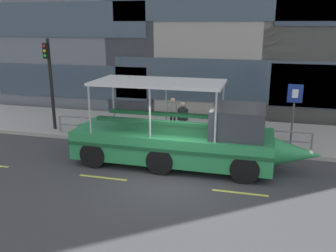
{
  "coord_description": "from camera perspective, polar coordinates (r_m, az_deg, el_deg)",
  "views": [
    {
      "loc": [
        2.83,
        -11.63,
        5.32
      ],
      "look_at": [
        -0.7,
        2.0,
        1.3
      ],
      "focal_mm": 38.91,
      "sensor_mm": 36.0,
      "label": 1
    }
  ],
  "objects": [
    {
      "name": "lane_centreline",
      "position": [
        12.51,
        0.04,
        -9.2
      ],
      "size": [
        25.8,
        0.12,
        0.01
      ],
      "color": "#DBD64C",
      "rests_on": "ground_plane"
    },
    {
      "name": "pedestrian_mid_right",
      "position": [
        17.44,
        0.77,
        2.28
      ],
      "size": [
        0.49,
        0.23,
        1.69
      ],
      "color": "#1E2338",
      "rests_on": "sidewalk"
    },
    {
      "name": "duck_tour_boat",
      "position": [
        13.9,
        2.88,
        -2.0
      ],
      "size": [
        9.37,
        2.61,
        3.21
      ],
      "color": "#2D9351",
      "rests_on": "ground_plane"
    },
    {
      "name": "parking_sign",
      "position": [
        16.01,
        19.13,
        3.13
      ],
      "size": [
        0.6,
        0.12,
        2.7
      ],
      "color": "#4C4F54",
      "rests_on": "sidewalk"
    },
    {
      "name": "curb_edge",
      "position": [
        15.89,
        3.44,
        -3.3
      ],
      "size": [
        32.0,
        0.18,
        0.18
      ],
      "primitive_type": "cube",
      "color": "#B2ADA3",
      "rests_on": "ground_plane"
    },
    {
      "name": "pedestrian_mid_left",
      "position": [
        16.57,
        2.33,
        1.52
      ],
      "size": [
        0.49,
        0.23,
        1.68
      ],
      "color": "#1E2338",
      "rests_on": "sidewalk"
    },
    {
      "name": "traffic_light_pole",
      "position": [
        18.53,
        -18.03,
        7.47
      ],
      "size": [
        0.24,
        0.46,
        4.41
      ],
      "color": "black",
      "rests_on": "sidewalk"
    },
    {
      "name": "pedestrian_near_bow",
      "position": [
        17.11,
        14.02,
        1.35
      ],
      "size": [
        0.23,
        0.46,
        1.61
      ],
      "color": "#47423D",
      "rests_on": "sidewalk"
    },
    {
      "name": "sidewalk",
      "position": [
        18.22,
        4.96,
        -0.79
      ],
      "size": [
        32.0,
        4.8,
        0.18
      ],
      "primitive_type": "cube",
      "color": "#A8A59E",
      "rests_on": "ground_plane"
    },
    {
      "name": "curb_guardrail",
      "position": [
        16.15,
        1.16,
        -0.51
      ],
      "size": [
        11.55,
        0.09,
        0.85
      ],
      "color": "gray",
      "rests_on": "sidewalk"
    },
    {
      "name": "ground_plane",
      "position": [
        13.1,
        0.77,
        -8.03
      ],
      "size": [
        120.0,
        120.0,
        0.0
      ],
      "primitive_type": "plane",
      "color": "#3D3D3F"
    }
  ]
}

